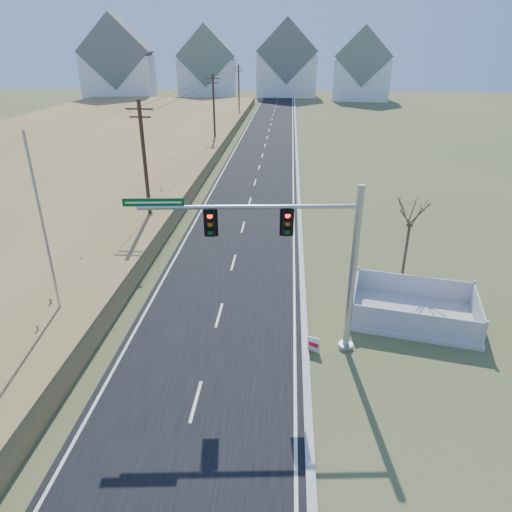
{
  "coord_description": "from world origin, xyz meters",
  "views": [
    {
      "loc": [
        3.18,
        -14.94,
        12.09
      ],
      "look_at": [
        1.83,
        3.82,
        3.4
      ],
      "focal_mm": 32.0,
      "sensor_mm": 36.0,
      "label": 1
    }
  ],
  "objects": [
    {
      "name": "condo_n",
      "position": [
        2.0,
        112.0,
        7.61
      ],
      "size": [
        15.27,
        10.2,
        18.54
      ],
      "color": "white",
      "rests_on": "ground"
    },
    {
      "name": "flagpole",
      "position": [
        -7.0,
        2.21,
        3.66
      ],
      "size": [
        0.41,
        0.41,
        9.17
      ],
      "color": "#B7B5AD",
      "rests_on": "ground"
    },
    {
      "name": "condo_ne",
      "position": [
        20.0,
        104.0,
        6.84
      ],
      "size": [
        14.12,
        10.51,
        16.52
      ],
      "rotation": [
        0.0,
        0.0,
        -0.1
      ],
      "color": "white",
      "rests_on": "ground"
    },
    {
      "name": "road",
      "position": [
        0.0,
        50.0,
        0.03
      ],
      "size": [
        8.0,
        180.0,
        0.06
      ],
      "primitive_type": "cube",
      "color": "black",
      "rests_on": "ground"
    },
    {
      "name": "utility_pole_near",
      "position": [
        -6.5,
        15.0,
        4.68
      ],
      "size": [
        1.8,
        0.26,
        9.0
      ],
      "color": "#422D1E",
      "rests_on": "ground"
    },
    {
      "name": "condo_nnw",
      "position": [
        -18.0,
        108.0,
        6.94
      ],
      "size": [
        14.93,
        11.17,
        17.03
      ],
      "rotation": [
        0.0,
        0.0,
        0.07
      ],
      "color": "white",
      "rests_on": "ground"
    },
    {
      "name": "open_sign",
      "position": [
        4.5,
        1.44,
        0.37
      ],
      "size": [
        0.54,
        0.27,
        0.7
      ],
      "rotation": [
        0.0,
        0.0,
        -0.4
      ],
      "color": "white",
      "rests_on": "ground"
    },
    {
      "name": "condo_nw",
      "position": [
        -38.0,
        100.0,
        7.7
      ],
      "size": [
        17.69,
        13.38,
        19.05
      ],
      "rotation": [
        0.0,
        0.0,
        0.14
      ],
      "color": "white",
      "rests_on": "ground"
    },
    {
      "name": "curb",
      "position": [
        4.15,
        50.0,
        0.09
      ],
      "size": [
        0.3,
        180.0,
        0.18
      ],
      "primitive_type": "cube",
      "color": "#B2AFA8",
      "rests_on": "ground"
    },
    {
      "name": "fence_enclosure",
      "position": [
        9.44,
        4.56,
        0.27
      ],
      "size": [
        6.68,
        5.22,
        1.36
      ],
      "rotation": [
        0.0,
        0.0,
        -0.21
      ],
      "color": "#B7B5AD",
      "rests_on": "ground"
    },
    {
      "name": "ground",
      "position": [
        0.0,
        0.0,
        0.0
      ],
      "size": [
        260.0,
        260.0,
        0.0
      ],
      "primitive_type": "plane",
      "color": "#4D562A",
      "rests_on": "ground"
    },
    {
      "name": "bare_tree",
      "position": [
        9.8,
        8.58,
        4.08
      ],
      "size": [
        1.91,
        1.91,
        5.06
      ],
      "color": "#4C3F33",
      "rests_on": "ground"
    },
    {
      "name": "utility_pole_mid",
      "position": [
        -6.5,
        45.0,
        4.68
      ],
      "size": [
        1.8,
        0.26,
        9.0
      ],
      "color": "#422D1E",
      "rests_on": "ground"
    },
    {
      "name": "reed_marsh",
      "position": [
        -24.0,
        40.0,
        0.65
      ],
      "size": [
        38.0,
        110.0,
        1.3
      ],
      "primitive_type": "cube",
      "color": "#AB854D",
      "rests_on": "ground"
    },
    {
      "name": "utility_pole_far",
      "position": [
        -6.5,
        75.0,
        4.68
      ],
      "size": [
        1.8,
        0.26,
        9.0
      ],
      "color": "#422D1E",
      "rests_on": "ground"
    },
    {
      "name": "traffic_signal_mast",
      "position": [
        4.06,
        1.66,
        4.52
      ],
      "size": [
        9.24,
        1.18,
        7.38
      ],
      "rotation": [
        0.0,
        0.0,
        0.09
      ],
      "color": "#9EA0A5",
      "rests_on": "ground"
    }
  ]
}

